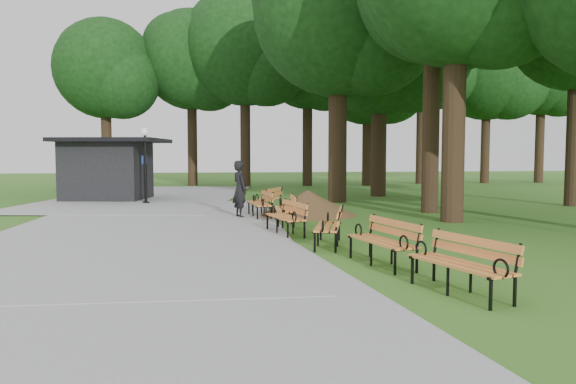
{
  "coord_description": "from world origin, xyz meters",
  "views": [
    {
      "loc": [
        -2.13,
        -12.53,
        2.07
      ],
      "look_at": [
        -0.08,
        1.15,
        1.1
      ],
      "focal_mm": 33.48,
      "sensor_mm": 36.0,
      "label": 1
    }
  ],
  "objects": [
    {
      "name": "kiosk",
      "position": [
        -6.64,
        12.77,
        1.39
      ],
      "size": [
        5.09,
        4.63,
        2.79
      ],
      "primitive_type": null,
      "rotation": [
        0.0,
        0.0,
        -0.19
      ],
      "color": "black",
      "rests_on": "ground"
    },
    {
      "name": "bench_5",
      "position": [
        -0.45,
        5.01,
        0.44
      ],
      "size": [
        0.8,
        1.95,
        0.88
      ],
      "primitive_type": null,
      "rotation": [
        0.0,
        0.0,
        -1.48
      ],
      "color": "orange",
      "rests_on": "ground"
    },
    {
      "name": "lawn_tree_4",
      "position": [
        6.27,
        13.15,
        7.82
      ],
      "size": [
        7.71,
        7.71,
        11.71
      ],
      "color": "black",
      "rests_on": "ground"
    },
    {
      "name": "bench_6",
      "position": [
        -0.01,
        6.84,
        0.44
      ],
      "size": [
        1.45,
        1.98,
        0.88
      ],
      "primitive_type": null,
      "rotation": [
        0.0,
        0.0,
        -2.05
      ],
      "color": "orange",
      "rests_on": "ground"
    },
    {
      "name": "bench_4",
      "position": [
        0.11,
        3.16,
        0.44
      ],
      "size": [
        0.79,
        1.95,
        0.88
      ],
      "primitive_type": null,
      "rotation": [
        0.0,
        0.0,
        -1.65
      ],
      "color": "orange",
      "rests_on": "ground"
    },
    {
      "name": "tree_backdrop",
      "position": [
        6.79,
        22.73,
        8.13
      ],
      "size": [
        37.91,
        9.76,
        16.26
      ],
      "primitive_type": null,
      "color": "black",
      "rests_on": "ground"
    },
    {
      "name": "path",
      "position": [
        -4.0,
        3.0,
        0.03
      ],
      "size": [
        12.0,
        38.0,
        0.06
      ],
      "primitive_type": "cube",
      "color": "#98989B",
      "rests_on": "ground"
    },
    {
      "name": "bench_2",
      "position": [
        0.54,
        -0.78,
        0.44
      ],
      "size": [
        1.15,
        2.0,
        0.88
      ],
      "primitive_type": null,
      "rotation": [
        0.0,
        0.0,
        -1.86
      ],
      "color": "orange",
      "rests_on": "ground"
    },
    {
      "name": "ground",
      "position": [
        0.0,
        0.0,
        0.0
      ],
      "size": [
        100.0,
        100.0,
        0.0
      ],
      "primitive_type": "plane",
      "color": "#2E601B",
      "rests_on": "ground"
    },
    {
      "name": "dirt_mound",
      "position": [
        1.21,
        5.21,
        0.44
      ],
      "size": [
        2.8,
        2.8,
        0.87
      ],
      "primitive_type": "cone",
      "color": "#47301C",
      "rests_on": "ground"
    },
    {
      "name": "bench_1",
      "position": [
        1.07,
        -2.97,
        0.44
      ],
      "size": [
        1.03,
        1.99,
        0.88
      ],
      "primitive_type": null,
      "rotation": [
        0.0,
        0.0,
        -1.36
      ],
      "color": "orange",
      "rests_on": "ground"
    },
    {
      "name": "lawn_tree_2",
      "position": [
        3.46,
        10.24,
        8.17
      ],
      "size": [
        7.35,
        7.35,
        11.9
      ],
      "color": "black",
      "rests_on": "ground"
    },
    {
      "name": "person",
      "position": [
        -1.1,
        4.96,
        0.94
      ],
      "size": [
        0.66,
        0.8,
        1.87
      ],
      "primitive_type": "imported",
      "rotation": [
        0.0,
        0.0,
        1.93
      ],
      "color": "black",
      "rests_on": "ground"
    },
    {
      "name": "bench_0",
      "position": [
        1.54,
        -5.17,
        0.44
      ],
      "size": [
        1.15,
        2.0,
        0.88
      ],
      "primitive_type": null,
      "rotation": [
        0.0,
        0.0,
        -1.28
      ],
      "color": "orange",
      "rests_on": "ground"
    },
    {
      "name": "lamp_post",
      "position": [
        -4.69,
        10.43,
        2.28
      ],
      "size": [
        0.32,
        0.32,
        3.17
      ],
      "color": "black",
      "rests_on": "ground"
    },
    {
      "name": "bench_3",
      "position": [
        -0.16,
        1.15,
        0.44
      ],
      "size": [
        1.0,
        1.99,
        0.88
      ],
      "primitive_type": null,
      "rotation": [
        0.0,
        0.0,
        -1.37
      ],
      "color": "orange",
      "rests_on": "ground"
    }
  ]
}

